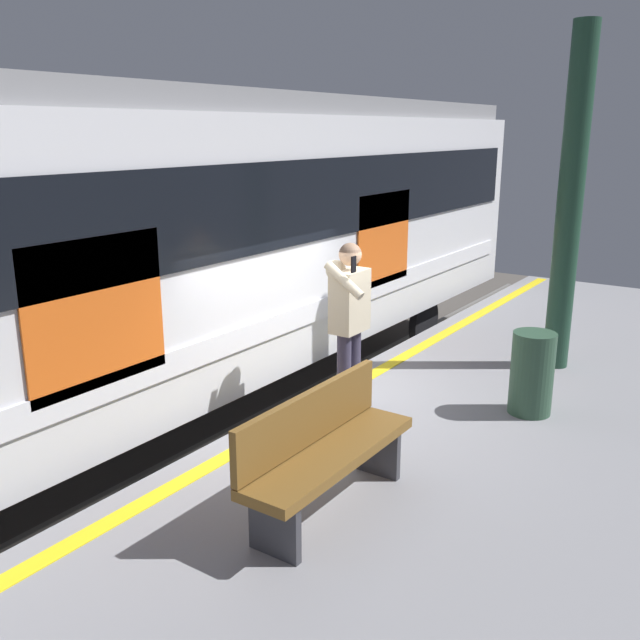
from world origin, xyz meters
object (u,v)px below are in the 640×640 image
passenger (349,314)px  handbag (329,415)px  train_carriage (175,232)px  station_column (570,203)px  bench (324,447)px  trash_bin (532,373)px

passenger → handbag: (0.55, 0.13, -0.82)m
train_carriage → station_column: (-2.43, 3.79, 0.35)m
bench → trash_bin: (-2.64, 0.68, -0.08)m
trash_bin → bench: bearing=-14.5°
passenger → station_column: size_ratio=0.44×
station_column → trash_bin: station_column is taller
passenger → station_column: bearing=152.9°
bench → handbag: bearing=-147.8°
handbag → trash_bin: trash_bin is taller
train_carriage → station_column: size_ratio=3.40×
passenger → trash_bin: size_ratio=2.05×
bench → station_column: bearing=173.6°
bench → passenger: bearing=-153.3°
handbag → trash_bin: (-1.53, 1.39, 0.24)m
train_carriage → trash_bin: size_ratio=15.80×
station_column → passenger: bearing=-27.1°
bench → trash_bin: bearing=165.5°
handbag → trash_bin: size_ratio=0.47×
station_column → bench: 4.50m
passenger → trash_bin: passenger is taller
train_carriage → passenger: train_carriage is taller
train_carriage → trash_bin: 4.25m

